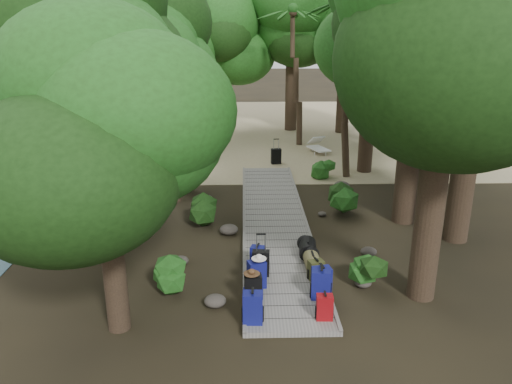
{
  "coord_description": "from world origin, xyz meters",
  "views": [
    {
      "loc": [
        -0.94,
        -13.47,
        5.91
      ],
      "look_at": [
        -0.58,
        1.17,
        1.0
      ],
      "focal_mm": 35.0,
      "sensor_mm": 36.0,
      "label": 1
    }
  ],
  "objects_px": {
    "kayak": "(213,146)",
    "suitcase_on_boardwalk": "(261,263)",
    "backpack_right_a": "(325,306)",
    "backpack_right_b": "(321,283)",
    "backpack_right_c": "(322,279)",
    "lone_suitcase_on_sand": "(276,156)",
    "backpack_left_d": "(258,255)",
    "backpack_right_d": "(316,269)",
    "duffel_right_khaki": "(312,262)",
    "sun_lounger": "(319,146)",
    "backpack_left_a": "(253,306)",
    "backpack_left_c": "(257,273)",
    "duffel_right_black": "(308,249)",
    "backpack_left_b": "(253,287)"
  },
  "relations": [
    {
      "from": "backpack_left_d",
      "to": "backpack_right_c",
      "type": "distance_m",
      "value": 2.03
    },
    {
      "from": "backpack_right_a",
      "to": "backpack_right_b",
      "type": "bearing_deg",
      "value": 89.03
    },
    {
      "from": "backpack_right_c",
      "to": "suitcase_on_boardwalk",
      "type": "xyz_separation_m",
      "value": [
        -1.34,
        0.9,
        -0.03
      ]
    },
    {
      "from": "backpack_right_c",
      "to": "duffel_right_black",
      "type": "bearing_deg",
      "value": 81.39
    },
    {
      "from": "backpack_right_d",
      "to": "suitcase_on_boardwalk",
      "type": "xyz_separation_m",
      "value": [
        -1.31,
        0.24,
        0.05
      ]
    },
    {
      "from": "backpack_left_d",
      "to": "backpack_right_d",
      "type": "relative_size",
      "value": 1.02
    },
    {
      "from": "backpack_right_a",
      "to": "backpack_right_d",
      "type": "relative_size",
      "value": 1.12
    },
    {
      "from": "backpack_right_a",
      "to": "backpack_right_d",
      "type": "xyz_separation_m",
      "value": [
        0.06,
        1.7,
        -0.03
      ]
    },
    {
      "from": "backpack_left_d",
      "to": "backpack_right_a",
      "type": "distance_m",
      "value": 2.83
    },
    {
      "from": "duffel_right_khaki",
      "to": "kayak",
      "type": "distance_m",
      "value": 13.73
    },
    {
      "from": "backpack_left_a",
      "to": "duffel_right_black",
      "type": "relative_size",
      "value": 1.06
    },
    {
      "from": "backpack_left_a",
      "to": "duffel_right_khaki",
      "type": "distance_m",
      "value": 2.79
    },
    {
      "from": "backpack_left_c",
      "to": "backpack_right_a",
      "type": "height_order",
      "value": "backpack_left_c"
    },
    {
      "from": "duffel_right_khaki",
      "to": "sun_lounger",
      "type": "distance_m",
      "value": 12.48
    },
    {
      "from": "backpack_right_b",
      "to": "suitcase_on_boardwalk",
      "type": "bearing_deg",
      "value": 146.72
    },
    {
      "from": "backpack_left_b",
      "to": "backpack_left_d",
      "type": "height_order",
      "value": "backpack_left_b"
    },
    {
      "from": "suitcase_on_boardwalk",
      "to": "sun_lounger",
      "type": "height_order",
      "value": "suitcase_on_boardwalk"
    },
    {
      "from": "backpack_right_b",
      "to": "sun_lounger",
      "type": "height_order",
      "value": "backpack_right_b"
    },
    {
      "from": "backpack_left_b",
      "to": "suitcase_on_boardwalk",
      "type": "bearing_deg",
      "value": 76.34
    },
    {
      "from": "kayak",
      "to": "sun_lounger",
      "type": "relative_size",
      "value": 1.41
    },
    {
      "from": "backpack_left_d",
      "to": "backpack_right_c",
      "type": "height_order",
      "value": "backpack_right_c"
    },
    {
      "from": "backpack_right_d",
      "to": "duffel_right_khaki",
      "type": "distance_m",
      "value": 0.53
    },
    {
      "from": "backpack_left_d",
      "to": "duffel_right_khaki",
      "type": "bearing_deg",
      "value": 5.13
    },
    {
      "from": "backpack_left_c",
      "to": "backpack_right_d",
      "type": "height_order",
      "value": "backpack_left_c"
    },
    {
      "from": "backpack_left_d",
      "to": "backpack_right_b",
      "type": "height_order",
      "value": "backpack_right_b"
    },
    {
      "from": "backpack_left_a",
      "to": "backpack_right_a",
      "type": "xyz_separation_m",
      "value": [
        1.48,
        0.1,
        -0.08
      ]
    },
    {
      "from": "suitcase_on_boardwalk",
      "to": "backpack_right_d",
      "type": "bearing_deg",
      "value": -5.19
    },
    {
      "from": "backpack_right_a",
      "to": "lone_suitcase_on_sand",
      "type": "height_order",
      "value": "backpack_right_a"
    },
    {
      "from": "backpack_left_b",
      "to": "suitcase_on_boardwalk",
      "type": "height_order",
      "value": "backpack_left_b"
    },
    {
      "from": "backpack_left_a",
      "to": "duffel_right_khaki",
      "type": "relative_size",
      "value": 1.25
    },
    {
      "from": "backpack_right_c",
      "to": "duffel_right_khaki",
      "type": "distance_m",
      "value": 1.2
    },
    {
      "from": "backpack_right_b",
      "to": "sun_lounger",
      "type": "bearing_deg",
      "value": 89.46
    },
    {
      "from": "backpack_left_b",
      "to": "sun_lounger",
      "type": "height_order",
      "value": "backpack_left_b"
    },
    {
      "from": "duffel_right_black",
      "to": "duffel_right_khaki",
      "type": "bearing_deg",
      "value": -81.77
    },
    {
      "from": "backpack_left_b",
      "to": "backpack_right_c",
      "type": "height_order",
      "value": "backpack_right_c"
    },
    {
      "from": "backpack_left_d",
      "to": "backpack_right_a",
      "type": "bearing_deg",
      "value": -45.64
    },
    {
      "from": "backpack_right_c",
      "to": "suitcase_on_boardwalk",
      "type": "height_order",
      "value": "backpack_right_c"
    },
    {
      "from": "kayak",
      "to": "suitcase_on_boardwalk",
      "type": "bearing_deg",
      "value": -94.98
    },
    {
      "from": "backpack_left_b",
      "to": "backpack_left_c",
      "type": "bearing_deg",
      "value": 77.48
    },
    {
      "from": "backpack_left_c",
      "to": "duffel_right_black",
      "type": "distance_m",
      "value": 2.12
    },
    {
      "from": "duffel_right_khaki",
      "to": "sun_lounger",
      "type": "height_order",
      "value": "sun_lounger"
    },
    {
      "from": "backpack_right_d",
      "to": "backpack_right_c",
      "type": "bearing_deg",
      "value": -104.91
    },
    {
      "from": "backpack_left_a",
      "to": "backpack_left_b",
      "type": "bearing_deg",
      "value": 90.07
    },
    {
      "from": "lone_suitcase_on_sand",
      "to": "sun_lounger",
      "type": "bearing_deg",
      "value": 33.27
    },
    {
      "from": "backpack_left_a",
      "to": "backpack_right_b",
      "type": "distance_m",
      "value": 1.79
    },
    {
      "from": "backpack_right_c",
      "to": "lone_suitcase_on_sand",
      "type": "height_order",
      "value": "backpack_right_c"
    },
    {
      "from": "backpack_right_d",
      "to": "duffel_right_khaki",
      "type": "relative_size",
      "value": 0.89
    },
    {
      "from": "backpack_left_c",
      "to": "backpack_right_a",
      "type": "relative_size",
      "value": 1.23
    },
    {
      "from": "backpack_right_a",
      "to": "backpack_right_b",
      "type": "height_order",
      "value": "backpack_right_b"
    },
    {
      "from": "backpack_left_c",
      "to": "backpack_right_d",
      "type": "xyz_separation_m",
      "value": [
        1.42,
        0.36,
        -0.1
      ]
    }
  ]
}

